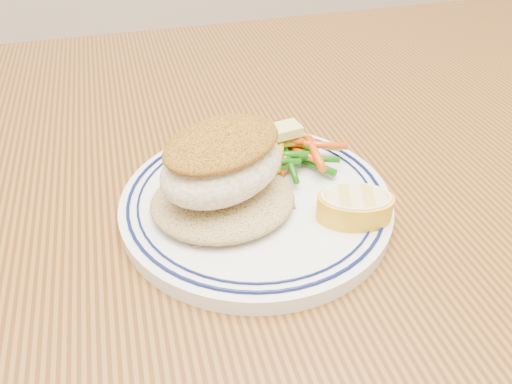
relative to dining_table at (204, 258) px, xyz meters
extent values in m
cube|color=#502C10|center=(0.00, 0.00, 0.08)|extent=(1.50, 0.90, 0.04)
cylinder|color=#502C10|center=(0.68, 0.38, -0.30)|extent=(0.07, 0.07, 0.71)
cylinder|color=white|center=(0.05, -0.05, 0.10)|extent=(0.24, 0.24, 0.01)
torus|color=#0A113F|center=(0.05, -0.05, 0.11)|extent=(0.23, 0.23, 0.00)
torus|color=#0A113F|center=(0.05, -0.05, 0.11)|extent=(0.21, 0.21, 0.00)
ellipsoid|color=#A08450|center=(0.01, -0.06, 0.12)|extent=(0.13, 0.11, 0.02)
ellipsoid|color=beige|center=(0.02, -0.05, 0.15)|extent=(0.14, 0.13, 0.05)
ellipsoid|color=#996418|center=(0.02, -0.05, 0.17)|extent=(0.13, 0.12, 0.02)
cylinder|color=#14530A|center=(0.09, 0.00, 0.12)|extent=(0.06, 0.02, 0.01)
cylinder|color=#14530A|center=(0.10, 0.02, 0.12)|extent=(0.03, 0.05, 0.01)
cylinder|color=#14530A|center=(0.09, -0.01, 0.12)|extent=(0.04, 0.04, 0.01)
cylinder|color=#14530A|center=(0.11, -0.02, 0.12)|extent=(0.03, 0.05, 0.01)
cylinder|color=#14530A|center=(0.07, 0.00, 0.12)|extent=(0.05, 0.04, 0.01)
cylinder|color=#14530A|center=(0.09, 0.02, 0.12)|extent=(0.03, 0.04, 0.01)
cylinder|color=#C54509|center=(0.09, -0.01, 0.12)|extent=(0.04, 0.04, 0.01)
cylinder|color=#14530A|center=(0.07, -0.02, 0.12)|extent=(0.05, 0.01, 0.01)
cylinder|color=#C54509|center=(0.10, 0.03, 0.12)|extent=(0.05, 0.04, 0.01)
cylinder|color=#14530A|center=(0.07, 0.02, 0.12)|extent=(0.02, 0.05, 0.01)
cylinder|color=#C54509|center=(0.07, -0.01, 0.12)|extent=(0.05, 0.05, 0.01)
cylinder|color=#14530A|center=(0.09, -0.01, 0.12)|extent=(0.05, 0.02, 0.01)
cylinder|color=#C54509|center=(0.10, -0.01, 0.12)|extent=(0.05, 0.03, 0.01)
cylinder|color=#14530A|center=(0.11, -0.02, 0.12)|extent=(0.05, 0.03, 0.01)
cylinder|color=#14530A|center=(0.08, 0.01, 0.12)|extent=(0.01, 0.05, 0.01)
cylinder|color=#14530A|center=(0.09, -0.03, 0.12)|extent=(0.01, 0.05, 0.01)
cylinder|color=#AF8F12|center=(0.12, 0.00, 0.13)|extent=(0.06, 0.03, 0.01)
cylinder|color=#C54509|center=(0.10, -0.01, 0.12)|extent=(0.03, 0.05, 0.01)
cylinder|color=#14530A|center=(0.08, -0.01, 0.13)|extent=(0.06, 0.03, 0.01)
cylinder|color=#C54509|center=(0.11, 0.02, 0.13)|extent=(0.02, 0.05, 0.01)
cylinder|color=#14530A|center=(0.07, -0.02, 0.13)|extent=(0.05, 0.02, 0.01)
cylinder|color=#C54509|center=(0.08, 0.00, 0.13)|extent=(0.01, 0.05, 0.01)
cylinder|color=#14530A|center=(0.09, 0.02, 0.13)|extent=(0.02, 0.05, 0.01)
cylinder|color=#C54509|center=(0.11, -0.02, 0.13)|extent=(0.01, 0.05, 0.01)
cylinder|color=#14530A|center=(0.10, 0.01, 0.13)|extent=(0.04, 0.05, 0.01)
cylinder|color=#C54509|center=(0.07, 0.00, 0.13)|extent=(0.03, 0.06, 0.01)
cylinder|color=#AF8F12|center=(0.10, 0.01, 0.13)|extent=(0.05, 0.04, 0.01)
cylinder|color=#C54509|center=(0.12, -0.01, 0.13)|extent=(0.06, 0.03, 0.01)
cylinder|color=#AF8F12|center=(0.08, -0.02, 0.13)|extent=(0.03, 0.05, 0.01)
cylinder|color=#AF8F12|center=(0.08, 0.01, 0.13)|extent=(0.04, 0.04, 0.01)
cylinder|color=#AF8F12|center=(0.07, 0.00, 0.13)|extent=(0.06, 0.01, 0.01)
cylinder|color=#14530A|center=(0.07, 0.01, 0.13)|extent=(0.03, 0.05, 0.01)
cylinder|color=#C54509|center=(0.08, 0.01, 0.13)|extent=(0.06, 0.04, 0.01)
cube|color=#DBCB6B|center=(0.09, 0.00, 0.15)|extent=(0.03, 0.03, 0.01)
torus|color=white|center=(0.12, -0.10, 0.14)|extent=(0.07, 0.07, 0.00)
camera|label=1|loc=(-0.05, -0.39, 0.39)|focal=35.00mm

